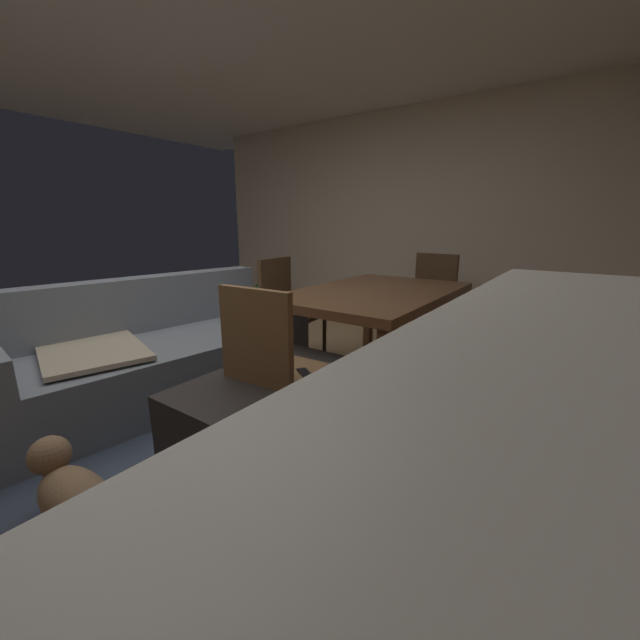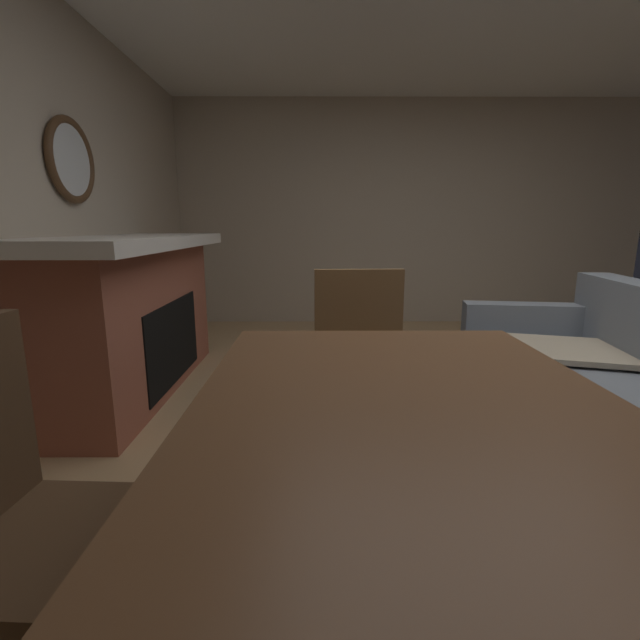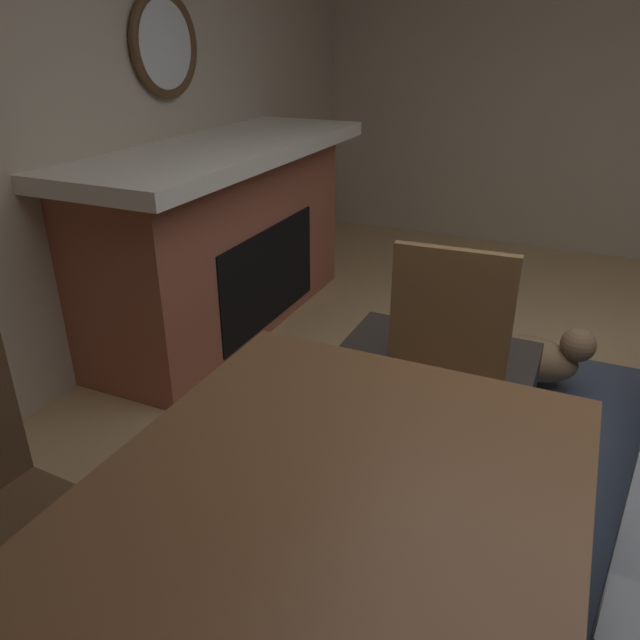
{
  "view_description": "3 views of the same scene",
  "coord_description": "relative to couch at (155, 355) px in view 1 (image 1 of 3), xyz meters",
  "views": [
    {
      "loc": [
        -1.34,
        -2.06,
        1.24
      ],
      "look_at": [
        0.3,
        -0.9,
        0.72
      ],
      "focal_mm": 21.55,
      "sensor_mm": 36.0,
      "label": 1
    },
    {
      "loc": [
        2.13,
        -0.95,
        1.14
      ],
      "look_at": [
        -0.29,
        -0.94,
        0.63
      ],
      "focal_mm": 24.99,
      "sensor_mm": 36.0,
      "label": 2
    },
    {
      "loc": [
        1.98,
        -0.35,
        1.61
      ],
      "look_at": [
        0.03,
        -1.23,
        0.6
      ],
      "focal_mm": 34.43,
      "sensor_mm": 36.0,
      "label": 3
    }
  ],
  "objects": [
    {
      "name": "floor",
      "position": [
        -0.12,
        -0.46,
        -0.3
      ],
      "size": [
        7.74,
        7.74,
        0.0
      ],
      "primitive_type": "plane",
      "color": "tan"
    },
    {
      "name": "wall_right_window_side",
      "position": [
        3.1,
        -0.46,
        0.97
      ],
      "size": [
        0.12,
        5.63,
        2.53
      ],
      "primitive_type": "cube",
      "color": "beige",
      "rests_on": "ground"
    },
    {
      "name": "area_rug",
      "position": [
        -0.06,
        -0.67,
        -0.29
      ],
      "size": [
        2.6,
        2.0,
        0.01
      ],
      "primitive_type": "cube",
      "color": "#3D475B",
      "rests_on": "ground"
    },
    {
      "name": "couch",
      "position": [
        0.0,
        0.0,
        0.0
      ],
      "size": [
        2.21,
        1.22,
        0.83
      ],
      "color": "slate",
      "rests_on": "ground"
    },
    {
      "name": "ottoman_coffee_table",
      "position": [
        -0.06,
        -1.27,
        -0.08
      ],
      "size": [
        1.03,
        0.77,
        0.44
      ],
      "primitive_type": "cube",
      "color": "#2D2826",
      "rests_on": "ground"
    },
    {
      "name": "tv_remote",
      "position": [
        0.04,
        -1.36,
        0.15
      ],
      "size": [
        0.13,
        0.16,
        0.02
      ],
      "primitive_type": "cube",
      "rotation": [
        0.0,
        0.0,
        -0.57
      ],
      "color": "black",
      "rests_on": "ottoman_coffee_table"
    },
    {
      "name": "dining_table",
      "position": [
        1.12,
        -1.2,
        0.37
      ],
      "size": [
        1.58,
        1.01,
        0.74
      ],
      "color": "brown",
      "rests_on": "ground"
    },
    {
      "name": "dining_chair_north",
      "position": [
        1.11,
        -0.3,
        0.23
      ],
      "size": [
        0.48,
        0.48,
        0.93
      ],
      "color": "#513823",
      "rests_on": "ground"
    },
    {
      "name": "dining_chair_south",
      "position": [
        1.12,
        -2.09,
        0.23
      ],
      "size": [
        0.46,
        0.46,
        0.93
      ],
      "color": "#513823",
      "rests_on": "ground"
    },
    {
      "name": "dining_chair_west",
      "position": [
        -0.06,
        -1.2,
        0.23
      ],
      "size": [
        0.46,
        0.46,
        0.93
      ],
      "color": "brown",
      "rests_on": "ground"
    },
    {
      "name": "dining_chair_east",
      "position": [
        2.3,
        -1.21,
        0.23
      ],
      "size": [
        0.48,
        0.48,
        0.93
      ],
      "color": "#513823",
      "rests_on": "ground"
    },
    {
      "name": "potted_plant",
      "position": [
        2.31,
        1.04,
        -0.01
      ],
      "size": [
        0.37,
        0.37,
        0.51
      ],
      "color": "beige",
      "rests_on": "ground"
    },
    {
      "name": "small_dog",
      "position": [
        -0.96,
        -0.93,
        -0.12
      ],
      "size": [
        0.22,
        0.52,
        0.31
      ],
      "color": "#8C6B4C",
      "rests_on": "ground"
    }
  ]
}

